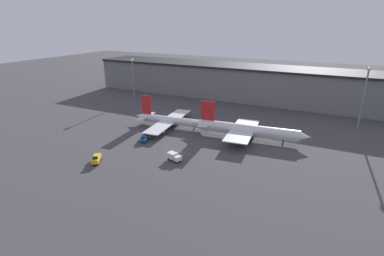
{
  "coord_description": "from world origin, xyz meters",
  "views": [
    {
      "loc": [
        49.48,
        -86.93,
        46.26
      ],
      "look_at": [
        -0.3,
        13.28,
        6.0
      ],
      "focal_mm": 28.0,
      "sensor_mm": 36.0,
      "label": 1
    }
  ],
  "objects_px": {
    "service_vehicle_0": "(144,138)",
    "airplane_0": "(171,120)",
    "service_vehicle_1": "(96,159)",
    "airplane_1": "(246,130)",
    "service_vehicle_2": "(174,156)"
  },
  "relations": [
    {
      "from": "service_vehicle_0",
      "to": "airplane_0",
      "type": "bearing_deg",
      "value": 150.37
    },
    {
      "from": "airplane_0",
      "to": "service_vehicle_1",
      "type": "relative_size",
      "value": 5.76
    },
    {
      "from": "airplane_1",
      "to": "service_vehicle_1",
      "type": "bearing_deg",
      "value": -137.73
    },
    {
      "from": "airplane_0",
      "to": "airplane_1",
      "type": "distance_m",
      "value": 35.52
    },
    {
      "from": "airplane_1",
      "to": "service_vehicle_2",
      "type": "relative_size",
      "value": 8.75
    },
    {
      "from": "airplane_0",
      "to": "service_vehicle_2",
      "type": "height_order",
      "value": "airplane_0"
    },
    {
      "from": "service_vehicle_2",
      "to": "airplane_1",
      "type": "bearing_deg",
      "value": 78.8
    },
    {
      "from": "service_vehicle_1",
      "to": "airplane_0",
      "type": "bearing_deg",
      "value": 141.63
    },
    {
      "from": "airplane_0",
      "to": "service_vehicle_2",
      "type": "xyz_separation_m",
      "value": [
        18.94,
        -30.4,
        -1.44
      ]
    },
    {
      "from": "airplane_0",
      "to": "service_vehicle_1",
      "type": "xyz_separation_m",
      "value": [
        -4.3,
        -43.55,
        -1.68
      ]
    },
    {
      "from": "airplane_0",
      "to": "service_vehicle_1",
      "type": "bearing_deg",
      "value": -101.36
    },
    {
      "from": "service_vehicle_1",
      "to": "airplane_1",
      "type": "bearing_deg",
      "value": 105.26
    },
    {
      "from": "airplane_1",
      "to": "service_vehicle_0",
      "type": "height_order",
      "value": "airplane_1"
    },
    {
      "from": "service_vehicle_0",
      "to": "service_vehicle_1",
      "type": "xyz_separation_m",
      "value": [
        -3.29,
        -23.7,
        0.17
      ]
    },
    {
      "from": "service_vehicle_1",
      "to": "service_vehicle_2",
      "type": "bearing_deg",
      "value": 86.78
    }
  ]
}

